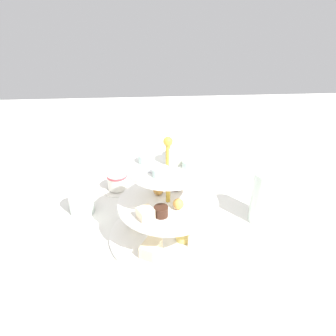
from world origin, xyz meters
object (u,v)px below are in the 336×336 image
(water_glass_tall_right, at_px, (265,197))
(teacup_with_saucer, at_px, (117,182))
(butter_knife_right, at_px, (186,176))
(tiered_serving_stand, at_px, (168,210))
(water_glass_short_left, at_px, (81,201))

(water_glass_tall_right, relative_size, teacup_with_saucer, 1.52)
(water_glass_tall_right, distance_m, teacup_with_saucer, 0.42)
(water_glass_tall_right, distance_m, butter_knife_right, 0.30)
(tiered_serving_stand, bearing_deg, butter_knife_right, 74.63)
(water_glass_tall_right, relative_size, water_glass_short_left, 2.06)
(butter_knife_right, bearing_deg, teacup_with_saucer, 37.33)
(water_glass_tall_right, xyz_separation_m, water_glass_short_left, (-0.46, 0.07, -0.04))
(tiered_serving_stand, distance_m, water_glass_tall_right, 0.25)
(teacup_with_saucer, relative_size, butter_knife_right, 0.53)
(tiered_serving_stand, distance_m, teacup_with_saucer, 0.27)
(butter_knife_right, bearing_deg, tiered_serving_stand, 95.47)
(water_glass_tall_right, xyz_separation_m, butter_knife_right, (-0.16, 0.24, -0.07))
(water_glass_tall_right, height_order, teacup_with_saucer, water_glass_tall_right)
(water_glass_tall_right, bearing_deg, teacup_with_saucer, 154.91)
(water_glass_tall_right, height_order, water_glass_short_left, water_glass_tall_right)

